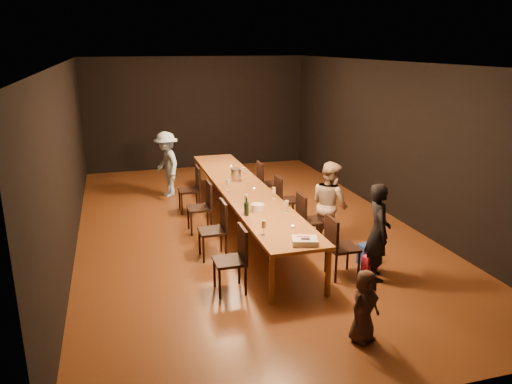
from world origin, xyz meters
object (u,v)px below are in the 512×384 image
object	(u,v)px
man_blue	(167,164)
ice_bucket	(236,174)
chair_right_0	(343,247)
champagne_bottle	(246,205)
chair_right_3	(269,183)
chair_left_3	(189,190)
plate_stack	(258,208)
chair_right_2	(288,200)
chair_left_2	(199,207)
chair_left_0	(229,260)
woman_birthday	(378,232)
chair_right_1	(312,220)
table	(244,191)
child	(364,306)
chair_left_1	(212,230)
birthday_cake	(305,241)
woman_tan	(330,204)

from	to	relation	value
man_blue	ice_bucket	xyz separation A→B (m)	(1.15, -1.77, 0.13)
chair_right_0	champagne_bottle	distance (m)	1.59
chair_right_3	man_blue	bearing A→B (deg)	-121.49
chair_left_3	plate_stack	world-z (taller)	chair_left_3
chair_right_0	chair_right_3	xyz separation A→B (m)	(0.00, 3.60, 0.00)
chair_right_2	chair_left_2	size ratio (longest dim) A/B	1.00
chair_left_0	ice_bucket	world-z (taller)	ice_bucket
ice_bucket	woman_birthday	bearing A→B (deg)	-68.19
woman_birthday	plate_stack	world-z (taller)	woman_birthday
chair_right_1	plate_stack	bearing A→B (deg)	-83.70
table	chair_right_3	world-z (taller)	chair_right_3
woman_birthday	child	size ratio (longest dim) A/B	1.64
man_blue	chair_right_0	bearing A→B (deg)	8.32
table	plate_stack	xyz separation A→B (m)	(-0.13, -1.31, 0.11)
ice_bucket	chair_right_0	bearing A→B (deg)	-74.53
chair_left_0	chair_left_1	size ratio (longest dim) A/B	1.00
champagne_bottle	plate_stack	bearing A→B (deg)	33.34
chair_right_1	chair_left_1	xyz separation A→B (m)	(-1.70, 0.00, 0.00)
birthday_cake	ice_bucket	distance (m)	3.43
woman_tan	child	distance (m)	2.88
chair_right_3	man_blue	distance (m)	2.36
chair_left_2	child	bearing A→B (deg)	-163.22
champagne_bottle	woman_birthday	bearing A→B (deg)	-34.47
woman_birthday	birthday_cake	bearing A→B (deg)	113.48
chair_right_2	chair_left_0	distance (m)	2.94
table	woman_tan	xyz separation A→B (m)	(1.15, -1.25, 0.03)
child	plate_stack	size ratio (longest dim) A/B	4.14
chair_right_0	woman_tan	size ratio (longest dim) A/B	0.63
chair_left_2	champagne_bottle	size ratio (longest dim) A/B	2.86
birthday_cake	man_blue	bearing A→B (deg)	119.87
chair_left_2	man_blue	distance (m)	2.46
chair_left_0	chair_left_3	size ratio (longest dim) A/B	1.00
chair_left_2	birthday_cake	xyz separation A→B (m)	(0.95, -2.77, 0.32)
table	plate_stack	bearing A→B (deg)	-95.50
chair_right_2	chair_left_0	bearing A→B (deg)	-35.31
chair_right_1	child	distance (m)	2.84
child	champagne_bottle	size ratio (longest dim) A/B	2.70
woman_tan	child	world-z (taller)	woman_tan
chair_left_3	child	bearing A→B (deg)	-166.95
chair_right_2	chair_left_3	xyz separation A→B (m)	(-1.70, 1.20, 0.00)
chair_left_3	woman_tan	bearing A→B (deg)	-140.77
woman_birthday	plate_stack	size ratio (longest dim) A/B	6.81
chair_left_0	chair_left_1	distance (m)	1.20
chair_left_0	chair_left_3	distance (m)	3.60
chair_right_1	woman_tan	xyz separation A→B (m)	(0.30, -0.05, 0.27)
chair_right_2	chair_left_2	bearing A→B (deg)	-90.00
woman_birthday	ice_bucket	bearing A→B (deg)	36.82
chair_right_2	man_blue	size ratio (longest dim) A/B	0.64
chair_right_2	woman_birthday	world-z (taller)	woman_birthday
champagne_bottle	man_blue	bearing A→B (deg)	101.63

